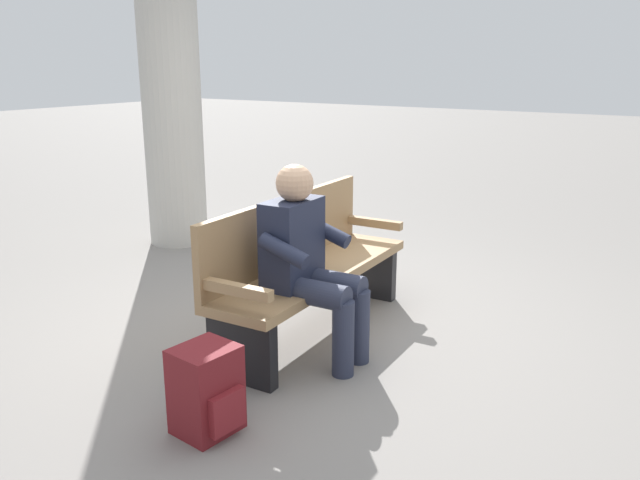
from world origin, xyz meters
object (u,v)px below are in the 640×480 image
object	(u,v)px
person_seated	(308,259)
support_pillar	(169,51)
bench_near	(305,265)
backpack	(207,391)

from	to	relation	value
person_seated	support_pillar	xyz separation A→B (m)	(-1.50, -2.55, 1.20)
bench_near	backpack	world-z (taller)	bench_near
bench_near	person_seated	world-z (taller)	person_seated
bench_near	backpack	distance (m)	1.33
person_seated	support_pillar	distance (m)	3.19
bench_near	person_seated	distance (m)	0.45
support_pillar	bench_near	bearing A→B (deg)	63.17
bench_near	person_seated	xyz separation A→B (m)	(0.33, 0.25, 0.17)
support_pillar	backpack	bearing A→B (deg)	46.64
backpack	support_pillar	distance (m)	3.90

